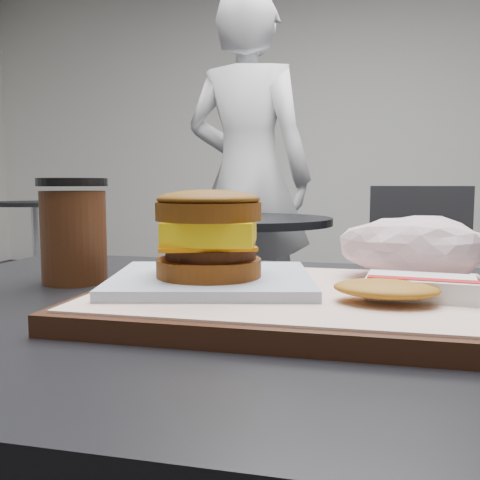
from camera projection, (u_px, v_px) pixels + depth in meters
name	position (u px, v px, depth m)	size (l,w,h in m)	color
serving_tray	(298.00, 300.00, 0.50)	(0.38, 0.28, 0.02)	black
breakfast_sandwich	(210.00, 245.00, 0.51)	(0.22, 0.21, 0.09)	silver
hash_brown	(405.00, 288.00, 0.45)	(0.12, 0.10, 0.02)	silver
crumpled_wrapper	(413.00, 247.00, 0.55)	(0.15, 0.12, 0.07)	white
coffee_cup	(74.00, 232.00, 0.64)	(0.08, 0.08, 0.12)	#3D1E0E
neighbor_table	(247.00, 265.00, 2.23)	(0.70, 0.70, 0.75)	black
napkin	(238.00, 218.00, 2.14)	(0.12, 0.12, 0.00)	white
neighbor_chair	(387.00, 275.00, 2.22)	(0.63, 0.49, 0.88)	#B1B1B6
patron	(247.00, 179.00, 2.72)	(0.67, 0.44, 1.83)	silver
bg_table_mid	(35.00, 226.00, 4.19)	(0.66, 0.66, 0.75)	black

